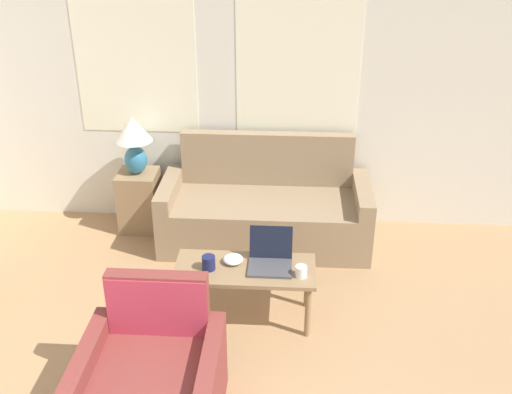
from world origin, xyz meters
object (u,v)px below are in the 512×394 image
object	(u,v)px
coffee_table	(245,274)
cup_yellow	(301,271)
cup_navy	(209,263)
table_lamp	(134,138)
laptop	(270,258)
armchair	(153,382)
couch	(265,211)
snack_bowl	(233,259)

from	to	relation	value
coffee_table	cup_yellow	world-z (taller)	cup_yellow
cup_navy	table_lamp	bearing A→B (deg)	122.00
table_lamp	laptop	distance (m)	1.87
table_lamp	coffee_table	bearing A→B (deg)	-50.10
armchair	cup_navy	world-z (taller)	armchair
couch	snack_bowl	distance (m)	1.17
armchair	cup_navy	distance (m)	1.02
armchair	cup_yellow	world-z (taller)	armchair
couch	cup_yellow	distance (m)	1.34
table_lamp	coffee_table	xyz separation A→B (m)	(1.12, -1.33, -0.53)
laptop	cup_yellow	size ratio (longest dim) A/B	3.73
coffee_table	laptop	world-z (taller)	laptop
coffee_table	cup_navy	size ratio (longest dim) A/B	9.73
cup_yellow	couch	bearing A→B (deg)	103.82
coffee_table	laptop	distance (m)	0.22
laptop	cup_yellow	distance (m)	0.26
couch	table_lamp	distance (m)	1.37
table_lamp	cup_yellow	size ratio (longest dim) A/B	6.49
coffee_table	couch	bearing A→B (deg)	85.57
table_lamp	cup_navy	world-z (taller)	table_lamp
couch	cup_navy	xyz separation A→B (m)	(-0.35, -1.24, 0.22)
coffee_table	cup_navy	bearing A→B (deg)	-172.52
laptop	snack_bowl	distance (m)	0.28
cup_yellow	table_lamp	bearing A→B (deg)	137.04
snack_bowl	armchair	bearing A→B (deg)	-109.85
coffee_table	laptop	size ratio (longest dim) A/B	3.27
table_lamp	snack_bowl	bearing A→B (deg)	-51.19
table_lamp	cup_yellow	distance (m)	2.13
armchair	coffee_table	size ratio (longest dim) A/B	0.83
coffee_table	cup_yellow	size ratio (longest dim) A/B	12.18
table_lamp	laptop	size ratio (longest dim) A/B	1.74
couch	coffee_table	distance (m)	1.21
armchair	cup_yellow	bearing A→B (deg)	45.93
couch	armchair	world-z (taller)	couch
laptop	snack_bowl	xyz separation A→B (m)	(-0.28, 0.01, -0.03)
couch	laptop	world-z (taller)	couch
table_lamp	snack_bowl	distance (m)	1.69
armchair	cup_yellow	size ratio (longest dim) A/B	10.15
couch	laptop	distance (m)	1.18
cup_navy	snack_bowl	bearing A→B (deg)	29.35
armchair	table_lamp	xyz separation A→B (m)	(-0.64, 2.34, 0.65)
couch	snack_bowl	bearing A→B (deg)	-99.19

